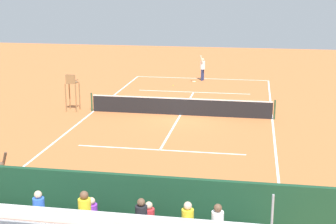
{
  "coord_description": "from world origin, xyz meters",
  "views": [
    {
      "loc": [
        -3.94,
        26.65,
        7.17
      ],
      "look_at": [
        0.0,
        4.0,
        1.2
      ],
      "focal_mm": 53.84,
      "sensor_mm": 36.0,
      "label": 1
    }
  ],
  "objects_px": {
    "tennis_net": "(180,106)",
    "tennis_player": "(203,67)",
    "umpire_chair": "(72,88)",
    "line_judge": "(2,181)",
    "tennis_racket": "(194,82)",
    "courtside_bench": "(201,216)",
    "tennis_ball_near": "(173,85)"
  },
  "relations": [
    {
      "from": "tennis_net",
      "to": "umpire_chair",
      "type": "height_order",
      "value": "umpire_chair"
    },
    {
      "from": "courtside_bench",
      "to": "tennis_player",
      "type": "xyz_separation_m",
      "value": [
        2.46,
        -23.54,
        0.46
      ]
    },
    {
      "from": "tennis_ball_near",
      "to": "line_judge",
      "type": "bearing_deg",
      "value": 84.07
    },
    {
      "from": "umpire_chair",
      "to": "line_judge",
      "type": "xyz_separation_m",
      "value": [
        -2.36,
        12.73,
        -0.3
      ]
    },
    {
      "from": "tennis_net",
      "to": "line_judge",
      "type": "xyz_separation_m",
      "value": [
        3.84,
        12.83,
        0.51
      ]
    },
    {
      "from": "courtside_bench",
      "to": "tennis_player",
      "type": "height_order",
      "value": "tennis_player"
    },
    {
      "from": "tennis_net",
      "to": "tennis_player",
      "type": "relative_size",
      "value": 5.35
    },
    {
      "from": "tennis_racket",
      "to": "line_judge",
      "type": "height_order",
      "value": "line_judge"
    },
    {
      "from": "tennis_racket",
      "to": "line_judge",
      "type": "bearing_deg",
      "value": 81.4
    },
    {
      "from": "tennis_racket",
      "to": "tennis_ball_near",
      "type": "bearing_deg",
      "value": 54.91
    },
    {
      "from": "tennis_racket",
      "to": "tennis_ball_near",
      "type": "distance_m",
      "value": 2.18
    },
    {
      "from": "tennis_racket",
      "to": "line_judge",
      "type": "relative_size",
      "value": 0.28
    },
    {
      "from": "umpire_chair",
      "to": "tennis_racket",
      "type": "bearing_deg",
      "value": -120.59
    },
    {
      "from": "courtside_bench",
      "to": "umpire_chair",
      "type": "bearing_deg",
      "value": -56.27
    },
    {
      "from": "tennis_player",
      "to": "line_judge",
      "type": "relative_size",
      "value": 1.0
    },
    {
      "from": "tennis_ball_near",
      "to": "tennis_net",
      "type": "bearing_deg",
      "value": 102.13
    },
    {
      "from": "tennis_net",
      "to": "tennis_racket",
      "type": "height_order",
      "value": "tennis_net"
    },
    {
      "from": "courtside_bench",
      "to": "tennis_racket",
      "type": "relative_size",
      "value": 3.39
    },
    {
      "from": "tennis_net",
      "to": "courtside_bench",
      "type": "height_order",
      "value": "tennis_net"
    },
    {
      "from": "tennis_player",
      "to": "tennis_racket",
      "type": "bearing_deg",
      "value": 47.46
    },
    {
      "from": "tennis_racket",
      "to": "tennis_ball_near",
      "type": "height_order",
      "value": "tennis_ball_near"
    },
    {
      "from": "umpire_chair",
      "to": "courtside_bench",
      "type": "relative_size",
      "value": 1.19
    },
    {
      "from": "umpire_chair",
      "to": "line_judge",
      "type": "height_order",
      "value": "umpire_chair"
    },
    {
      "from": "tennis_ball_near",
      "to": "line_judge",
      "type": "xyz_separation_m",
      "value": [
        2.15,
        20.69,
        0.98
      ]
    },
    {
      "from": "tennis_ball_near",
      "to": "tennis_racket",
      "type": "bearing_deg",
      "value": -125.09
    },
    {
      "from": "tennis_racket",
      "to": "line_judge",
      "type": "xyz_separation_m",
      "value": [
        3.4,
        22.47,
        1.0
      ]
    },
    {
      "from": "courtside_bench",
      "to": "tennis_player",
      "type": "distance_m",
      "value": 23.67
    },
    {
      "from": "line_judge",
      "to": "tennis_racket",
      "type": "bearing_deg",
      "value": -98.6
    },
    {
      "from": "line_judge",
      "to": "tennis_ball_near",
      "type": "bearing_deg",
      "value": -95.93
    },
    {
      "from": "umpire_chair",
      "to": "line_judge",
      "type": "bearing_deg",
      "value": 100.51
    },
    {
      "from": "umpire_chair",
      "to": "tennis_net",
      "type": "bearing_deg",
      "value": -179.07
    },
    {
      "from": "line_judge",
      "to": "umpire_chair",
      "type": "bearing_deg",
      "value": -79.49
    }
  ]
}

